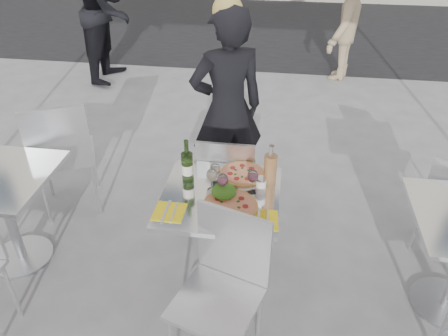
# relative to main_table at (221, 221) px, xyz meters

# --- Properties ---
(ground) EXTENTS (80.00, 80.00, 0.00)m
(ground) POSITION_rel_main_table_xyz_m (0.00, 0.00, -0.54)
(ground) COLOR slate
(street_asphalt) EXTENTS (24.00, 5.00, 0.00)m
(street_asphalt) POSITION_rel_main_table_xyz_m (0.00, 6.50, -0.54)
(street_asphalt) COLOR black
(street_asphalt) RESTS_ON ground
(main_table) EXTENTS (0.72, 0.72, 0.75)m
(main_table) POSITION_rel_main_table_xyz_m (0.00, 0.00, 0.00)
(main_table) COLOR #B7BABF
(main_table) RESTS_ON ground
(side_table_left) EXTENTS (0.72, 0.72, 0.75)m
(side_table_left) POSITION_rel_main_table_xyz_m (-1.50, 0.00, 0.00)
(side_table_left) COLOR #B7BABF
(side_table_left) RESTS_ON ground
(chair_far) EXTENTS (0.41, 0.42, 0.89)m
(chair_far) POSITION_rel_main_table_xyz_m (-0.03, 0.48, -0.01)
(chair_far) COLOR silver
(chair_far) RESTS_ON ground
(chair_near) EXTENTS (0.55, 0.55, 0.95)m
(chair_near) POSITION_rel_main_table_xyz_m (0.09, -0.49, 0.02)
(chair_near) COLOR silver
(chair_near) RESTS_ON ground
(side_chair_lfar) EXTENTS (0.62, 0.63, 1.02)m
(side_chair_lfar) POSITION_rel_main_table_xyz_m (-1.34, 0.58, 0.06)
(side_chair_lfar) COLOR silver
(side_chair_lfar) RESTS_ON ground
(woman_diner) EXTENTS (0.71, 0.61, 1.65)m
(woman_diner) POSITION_rel_main_table_xyz_m (-0.10, 1.02, 0.29)
(woman_diner) COLOR black
(woman_diner) RESTS_ON ground
(pedestrian_a) EXTENTS (0.73, 0.93, 1.87)m
(pedestrian_a) POSITION_rel_main_table_xyz_m (-2.05, 3.52, 0.40)
(pedestrian_a) COLOR black
(pedestrian_a) RESTS_ON ground
(pedestrian_b) EXTENTS (0.86, 1.12, 1.54)m
(pedestrian_b) POSITION_rel_main_table_xyz_m (1.06, 3.96, 0.23)
(pedestrian_b) COLOR #9B8464
(pedestrian_b) RESTS_ON ground
(pizza_near) EXTENTS (0.33, 0.33, 0.02)m
(pizza_near) POSITION_rel_main_table_xyz_m (0.07, -0.11, 0.22)
(pizza_near) COLOR #E4AE59
(pizza_near) RESTS_ON main_table
(pizza_far) EXTENTS (0.33, 0.33, 0.03)m
(pizza_far) POSITION_rel_main_table_xyz_m (0.11, 0.21, 0.23)
(pizza_far) COLOR white
(pizza_far) RESTS_ON main_table
(salad_plate) EXTENTS (0.22, 0.22, 0.09)m
(salad_plate) POSITION_rel_main_table_xyz_m (0.02, -0.02, 0.25)
(salad_plate) COLOR white
(salad_plate) RESTS_ON main_table
(wine_bottle) EXTENTS (0.07, 0.08, 0.29)m
(wine_bottle) POSITION_rel_main_table_xyz_m (-0.23, 0.12, 0.32)
(wine_bottle) COLOR #2E4F1D
(wine_bottle) RESTS_ON main_table
(carafe) EXTENTS (0.08, 0.08, 0.29)m
(carafe) POSITION_rel_main_table_xyz_m (0.29, 0.15, 0.33)
(carafe) COLOR tan
(carafe) RESTS_ON main_table
(sugar_shaker) EXTENTS (0.06, 0.06, 0.11)m
(sugar_shaker) POSITION_rel_main_table_xyz_m (0.24, 0.07, 0.26)
(sugar_shaker) COLOR white
(sugar_shaker) RESTS_ON main_table
(wineglass_white_a) EXTENTS (0.07, 0.07, 0.16)m
(wineglass_white_a) POSITION_rel_main_table_xyz_m (-0.06, 0.04, 0.32)
(wineglass_white_a) COLOR white
(wineglass_white_a) RESTS_ON main_table
(wineglass_white_b) EXTENTS (0.07, 0.07, 0.16)m
(wineglass_white_b) POSITION_rel_main_table_xyz_m (-0.05, 0.11, 0.32)
(wineglass_white_b) COLOR white
(wineglass_white_b) RESTS_ON main_table
(wineglass_red_a) EXTENTS (0.07, 0.07, 0.16)m
(wineglass_red_a) POSITION_rel_main_table_xyz_m (0.01, 0.00, 0.32)
(wineglass_red_a) COLOR white
(wineglass_red_a) RESTS_ON main_table
(wineglass_red_b) EXTENTS (0.07, 0.07, 0.16)m
(wineglass_red_b) POSITION_rel_main_table_xyz_m (0.19, 0.07, 0.32)
(wineglass_red_b) COLOR white
(wineglass_red_b) RESTS_ON main_table
(napkin_left) EXTENTS (0.18, 0.20, 0.01)m
(napkin_left) POSITION_rel_main_table_xyz_m (-0.27, -0.20, 0.21)
(napkin_left) COLOR yellow
(napkin_left) RESTS_ON main_table
(napkin_right) EXTENTS (0.19, 0.20, 0.01)m
(napkin_right) POSITION_rel_main_table_xyz_m (0.27, -0.20, 0.21)
(napkin_right) COLOR yellow
(napkin_right) RESTS_ON main_table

